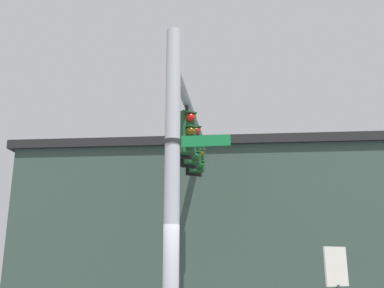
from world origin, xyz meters
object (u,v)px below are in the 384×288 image
object	(u,v)px
traffic_light_nearest_pole	(187,132)
historical_marker	(338,285)
street_name_sign	(186,142)
traffic_light_mid_outer	(197,154)
traffic_light_mid_inner	(193,144)

from	to	relation	value
traffic_light_nearest_pole	historical_marker	world-z (taller)	traffic_light_nearest_pole
street_name_sign	historical_marker	bearing A→B (deg)	165.44
traffic_light_mid_outer	historical_marker	bearing A→B (deg)	98.24
traffic_light_mid_outer	traffic_light_nearest_pole	bearing A→B (deg)	53.09
traffic_light_nearest_pole	street_name_sign	xyz separation A→B (m)	(1.01, 1.78, -0.81)
traffic_light_mid_inner	historical_marker	world-z (taller)	traffic_light_mid_inner
traffic_light_mid_outer	historical_marker	xyz separation A→B (m)	(-0.63, 4.34, -3.50)
street_name_sign	historical_marker	size ratio (longest dim) A/B	0.51
traffic_light_nearest_pole	traffic_light_mid_outer	bearing A→B (deg)	-126.91
traffic_light_nearest_pole	street_name_sign	bearing A→B (deg)	60.36
traffic_light_nearest_pole	traffic_light_mid_inner	distance (m)	1.12
traffic_light_mid_inner	historical_marker	xyz separation A→B (m)	(-1.30, 3.45, -3.50)
traffic_light_mid_outer	historical_marker	distance (m)	5.61
historical_marker	traffic_light_mid_inner	bearing A→B (deg)	-69.36
historical_marker	street_name_sign	bearing A→B (deg)	-14.56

